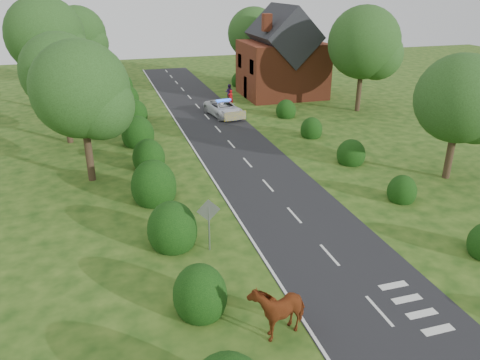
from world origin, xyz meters
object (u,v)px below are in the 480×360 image
object	(u,v)px
police_van	(224,109)
pedestrian_purple	(229,92)
pedestrian_red	(231,98)
road_sign	(209,217)
cow	(278,310)

from	to	relation	value
police_van	pedestrian_purple	size ratio (longest dim) A/B	3.09
police_van	pedestrian_red	world-z (taller)	pedestrian_red
road_sign	pedestrian_purple	bearing A→B (deg)	72.56
police_van	pedestrian_red	bearing A→B (deg)	57.30
cow	police_van	bearing A→B (deg)	149.32
road_sign	police_van	xyz separation A→B (m)	(6.54, 21.84, -0.97)
road_sign	pedestrian_red	distance (m)	26.77
road_sign	cow	distance (m)	5.95
cow	police_van	world-z (taller)	cow
cow	police_van	distance (m)	28.17
road_sign	pedestrian_purple	world-z (taller)	road_sign
cow	pedestrian_purple	size ratio (longest dim) A/B	1.33
road_sign	pedestrian_purple	xyz separation A→B (m)	(8.58, 27.32, -0.81)
pedestrian_red	pedestrian_purple	distance (m)	1.90
road_sign	police_van	size ratio (longest dim) A/B	0.48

